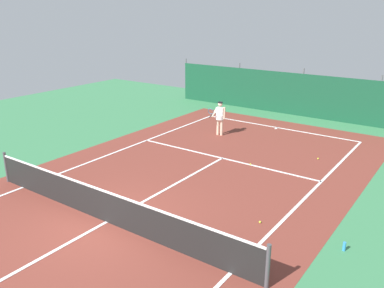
{
  "coord_description": "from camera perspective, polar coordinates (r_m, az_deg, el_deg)",
  "views": [
    {
      "loc": [
        7.96,
        -7.01,
        5.84
      ],
      "look_at": [
        -0.54,
        5.01,
        0.9
      ],
      "focal_mm": 37.81,
      "sensor_mm": 36.0,
      "label": 1
    }
  ],
  "objects": [
    {
      "name": "water_bottle",
      "position": [
        11.24,
        20.68,
        -13.36
      ],
      "size": [
        0.08,
        0.08,
        0.24
      ],
      "primitive_type": "cylinder",
      "color": "#338CD8",
      "rests_on": "ground"
    },
    {
      "name": "tennis_player",
      "position": [
        19.44,
        3.93,
        3.98
      ],
      "size": [
        0.67,
        0.78,
        1.64
      ],
      "rotation": [
        0.0,
        0.0,
        3.23
      ],
      "color": "beige",
      "rests_on": "ground"
    },
    {
      "name": "court_surface",
      "position": [
        12.1,
        -11.9,
        -10.71
      ],
      "size": [
        11.02,
        26.6,
        0.01
      ],
      "color": "brown",
      "rests_on": "ground"
    },
    {
      "name": "back_fence",
      "position": [
        24.37,
        15.46,
        5.62
      ],
      "size": [
        16.3,
        0.98,
        2.7
      ],
      "color": "#14472D",
      "rests_on": "ground"
    },
    {
      "name": "ground_plane",
      "position": [
        12.1,
        -11.9,
        -10.72
      ],
      "size": [
        36.0,
        36.0,
        0.0
      ],
      "primitive_type": "plane",
      "color": "#387A4C"
    },
    {
      "name": "tennis_net",
      "position": [
        11.87,
        -12.06,
        -8.57
      ],
      "size": [
        10.12,
        0.1,
        1.1
      ],
      "color": "black",
      "rests_on": "ground"
    },
    {
      "name": "tennis_ball_by_sideline",
      "position": [
        11.95,
        9.57,
        -10.8
      ],
      "size": [
        0.07,
        0.07,
        0.07
      ],
      "primitive_type": "sphere",
      "color": "#CCDB33",
      "rests_on": "ground"
    },
    {
      "name": "tennis_ball_midcourt",
      "position": [
        16.06,
        8.23,
        -2.84
      ],
      "size": [
        0.07,
        0.07,
        0.07
      ],
      "primitive_type": "sphere",
      "color": "#CCDB33",
      "rests_on": "ground"
    },
    {
      "name": "tennis_ball_near_player",
      "position": [
        17.26,
        17.35,
        -1.98
      ],
      "size": [
        0.07,
        0.07,
        0.07
      ],
      "primitive_type": "sphere",
      "color": "#CCDB33",
      "rests_on": "ground"
    }
  ]
}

